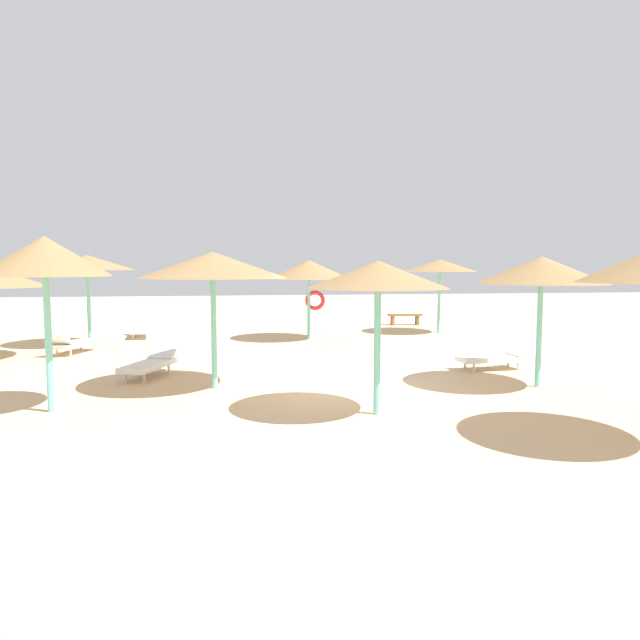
{
  "coord_description": "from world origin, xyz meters",
  "views": [
    {
      "loc": [
        -2.31,
        -11.37,
        2.55
      ],
      "look_at": [
        0.0,
        3.0,
        1.2
      ],
      "focal_mm": 32.1,
      "sensor_mm": 36.0,
      "label": 1
    }
  ],
  "objects_px": {
    "parasol_3": "(213,265)",
    "lounger_3": "(151,363)",
    "parasol_0": "(541,271)",
    "parasol_7": "(378,275)",
    "lounger_0": "(497,357)",
    "lounger_1": "(141,328)",
    "parasol_5": "(309,270)",
    "parasol_6": "(45,257)",
    "parasol_1": "(87,263)",
    "bench_0": "(405,317)",
    "lounger_4": "(73,343)",
    "parasol_8": "(440,266)"
  },
  "relations": [
    {
      "from": "parasol_3",
      "to": "parasol_8",
      "type": "xyz_separation_m",
      "value": [
        8.37,
        8.99,
        0.01
      ]
    },
    {
      "from": "parasol_7",
      "to": "bench_0",
      "type": "distance_m",
      "value": 15.7
    },
    {
      "from": "parasol_0",
      "to": "parasol_3",
      "type": "relative_size",
      "value": 0.9
    },
    {
      "from": "parasol_6",
      "to": "lounger_0",
      "type": "distance_m",
      "value": 10.36
    },
    {
      "from": "parasol_6",
      "to": "parasol_7",
      "type": "bearing_deg",
      "value": -10.85
    },
    {
      "from": "parasol_1",
      "to": "bench_0",
      "type": "xyz_separation_m",
      "value": [
        12.15,
        4.71,
        -2.34
      ]
    },
    {
      "from": "parasol_7",
      "to": "parasol_8",
      "type": "xyz_separation_m",
      "value": [
        5.54,
        11.61,
        0.18
      ]
    },
    {
      "from": "parasol_6",
      "to": "lounger_4",
      "type": "distance_m",
      "value": 7.61
    },
    {
      "from": "parasol_5",
      "to": "parasol_8",
      "type": "xyz_separation_m",
      "value": [
        5.26,
        1.2,
        0.15
      ]
    },
    {
      "from": "parasol_3",
      "to": "lounger_4",
      "type": "height_order",
      "value": "parasol_3"
    },
    {
      "from": "parasol_0",
      "to": "parasol_5",
      "type": "xyz_separation_m",
      "value": [
        -3.71,
        8.72,
        -0.04
      ]
    },
    {
      "from": "parasol_1",
      "to": "parasol_7",
      "type": "xyz_separation_m",
      "value": [
        7.0,
        -9.98,
        -0.27
      ]
    },
    {
      "from": "parasol_3",
      "to": "lounger_0",
      "type": "bearing_deg",
      "value": 9.34
    },
    {
      "from": "parasol_1",
      "to": "parasol_5",
      "type": "relative_size",
      "value": 1.0
    },
    {
      "from": "parasol_1",
      "to": "parasol_7",
      "type": "height_order",
      "value": "parasol_1"
    },
    {
      "from": "parasol_7",
      "to": "parasol_5",
      "type": "bearing_deg",
      "value": 88.46
    },
    {
      "from": "bench_0",
      "to": "parasol_5",
      "type": "bearing_deg",
      "value": -138.73
    },
    {
      "from": "lounger_4",
      "to": "parasol_0",
      "type": "bearing_deg",
      "value": -30.34
    },
    {
      "from": "lounger_0",
      "to": "lounger_1",
      "type": "xyz_separation_m",
      "value": [
        -9.77,
        8.26,
        0.01
      ]
    },
    {
      "from": "parasol_1",
      "to": "parasol_5",
      "type": "height_order",
      "value": "parasol_1"
    },
    {
      "from": "parasol_7",
      "to": "lounger_1",
      "type": "relative_size",
      "value": 1.38
    },
    {
      "from": "parasol_5",
      "to": "lounger_1",
      "type": "height_order",
      "value": "parasol_5"
    },
    {
      "from": "parasol_7",
      "to": "lounger_1",
      "type": "height_order",
      "value": "parasol_7"
    },
    {
      "from": "parasol_0",
      "to": "lounger_3",
      "type": "bearing_deg",
      "value": 163.17
    },
    {
      "from": "parasol_0",
      "to": "lounger_4",
      "type": "relative_size",
      "value": 1.39
    },
    {
      "from": "parasol_0",
      "to": "lounger_0",
      "type": "height_order",
      "value": "parasol_0"
    },
    {
      "from": "parasol_5",
      "to": "parasol_6",
      "type": "height_order",
      "value": "parasol_6"
    },
    {
      "from": "parasol_0",
      "to": "parasol_7",
      "type": "relative_size",
      "value": 1.04
    },
    {
      "from": "parasol_0",
      "to": "parasol_7",
      "type": "xyz_separation_m",
      "value": [
        -3.99,
        -1.69,
        -0.07
      ]
    },
    {
      "from": "parasol_3",
      "to": "lounger_3",
      "type": "bearing_deg",
      "value": 133.39
    },
    {
      "from": "parasol_8",
      "to": "bench_0",
      "type": "bearing_deg",
      "value": 97.21
    },
    {
      "from": "lounger_0",
      "to": "bench_0",
      "type": "bearing_deg",
      "value": 84.35
    },
    {
      "from": "parasol_0",
      "to": "parasol_8",
      "type": "bearing_deg",
      "value": 81.12
    },
    {
      "from": "parasol_8",
      "to": "lounger_4",
      "type": "xyz_separation_m",
      "value": [
        -12.61,
        -3.45,
        -2.28
      ]
    },
    {
      "from": "parasol_3",
      "to": "bench_0",
      "type": "bearing_deg",
      "value": 56.53
    },
    {
      "from": "parasol_1",
      "to": "parasol_6",
      "type": "height_order",
      "value": "parasol_6"
    },
    {
      "from": "parasol_7",
      "to": "lounger_0",
      "type": "bearing_deg",
      "value": 42.67
    },
    {
      "from": "parasol_7",
      "to": "bench_0",
      "type": "relative_size",
      "value": 1.74
    },
    {
      "from": "parasol_6",
      "to": "parasol_1",
      "type": "bearing_deg",
      "value": 98.66
    },
    {
      "from": "parasol_7",
      "to": "parasol_8",
      "type": "height_order",
      "value": "parasol_8"
    },
    {
      "from": "parasol_1",
      "to": "parasol_6",
      "type": "distance_m",
      "value": 9.0
    },
    {
      "from": "parasol_1",
      "to": "parasol_5",
      "type": "xyz_separation_m",
      "value": [
        7.28,
        0.43,
        -0.24
      ]
    },
    {
      "from": "parasol_7",
      "to": "lounger_4",
      "type": "xyz_separation_m",
      "value": [
        -7.06,
        8.16,
        -2.09
      ]
    },
    {
      "from": "parasol_3",
      "to": "lounger_0",
      "type": "xyz_separation_m",
      "value": [
        6.9,
        1.13,
        -2.27
      ]
    },
    {
      "from": "parasol_3",
      "to": "lounger_4",
      "type": "relative_size",
      "value": 1.54
    },
    {
      "from": "parasol_0",
      "to": "lounger_4",
      "type": "bearing_deg",
      "value": 149.66
    },
    {
      "from": "parasol_0",
      "to": "parasol_3",
      "type": "height_order",
      "value": "parasol_3"
    },
    {
      "from": "lounger_3",
      "to": "parasol_0",
      "type": "bearing_deg",
      "value": -16.83
    },
    {
      "from": "parasol_7",
      "to": "lounger_4",
      "type": "distance_m",
      "value": 11.0
    },
    {
      "from": "parasol_3",
      "to": "lounger_1",
      "type": "relative_size",
      "value": 1.59
    }
  ]
}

